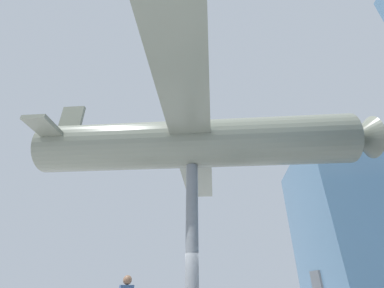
# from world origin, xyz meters

# --- Properties ---
(support_pylon_central) EXTENTS (0.49, 0.49, 6.00)m
(support_pylon_central) POSITION_xyz_m (0.00, 0.00, 3.00)
(support_pylon_central) COLOR slate
(support_pylon_central) RESTS_ON ground_plane
(suspended_airplane) EXTENTS (15.10, 15.09, 3.49)m
(suspended_airplane) POSITION_xyz_m (-0.01, 0.21, 7.09)
(suspended_airplane) COLOR slate
(suspended_airplane) RESTS_ON support_pylon_central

